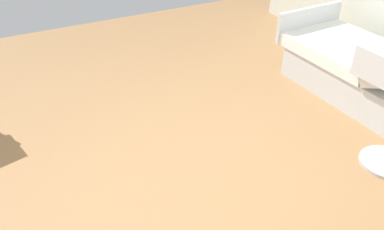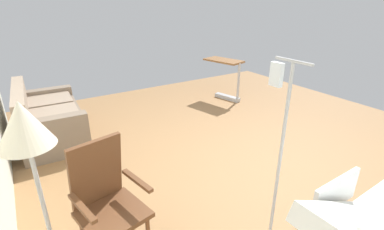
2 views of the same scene
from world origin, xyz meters
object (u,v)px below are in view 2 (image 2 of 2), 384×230
(couch, at_px, (49,120))
(overbed_table, at_px, (226,75))
(floor_lamp, at_px, (27,139))
(rocking_chair, at_px, (108,205))

(couch, bearing_deg, overbed_table, -89.75)
(floor_lamp, relative_size, overbed_table, 1.69)
(couch, xyz_separation_m, floor_lamp, (-2.66, 0.30, 0.92))
(overbed_table, bearing_deg, floor_lamp, 125.37)
(couch, height_order, floor_lamp, floor_lamp)
(floor_lamp, bearing_deg, overbed_table, -54.63)
(rocking_chair, distance_m, floor_lamp, 0.84)
(rocking_chair, xyz_separation_m, overbed_table, (2.65, -3.34, 0.03))
(rocking_chair, bearing_deg, couch, 2.81)
(couch, height_order, overbed_table, couch)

